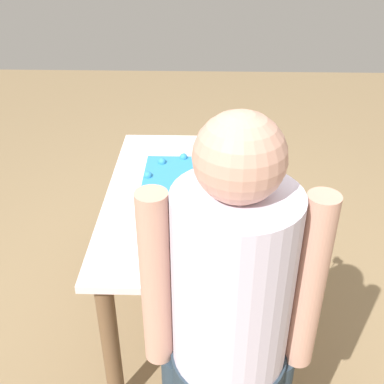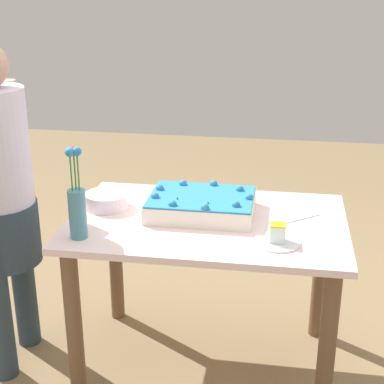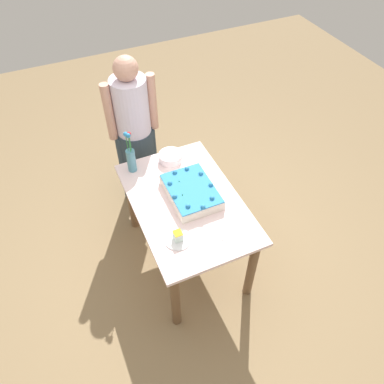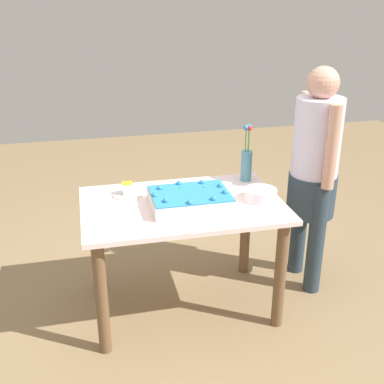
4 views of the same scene
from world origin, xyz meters
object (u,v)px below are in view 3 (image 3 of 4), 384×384
at_px(cake_knife, 219,238).
at_px(flower_vase, 131,157).
at_px(sheet_cake, 191,192).
at_px(serving_plate_with_slice, 178,238).
at_px(fruit_bowl, 171,157).
at_px(person_standing, 134,125).

bearing_deg(cake_knife, flower_vase, -18.85).
height_order(sheet_cake, flower_vase, flower_vase).
bearing_deg(serving_plate_with_slice, fruit_bowl, 161.87).
height_order(serving_plate_with_slice, person_standing, person_standing).
height_order(sheet_cake, cake_knife, sheet_cake).
bearing_deg(flower_vase, sheet_cake, 35.20).
relative_size(serving_plate_with_slice, cake_knife, 0.97).
distance_m(flower_vase, fruit_bowl, 0.34).
bearing_deg(fruit_bowl, sheet_cake, -0.69).
distance_m(flower_vase, person_standing, 0.44).
xyz_separation_m(sheet_cake, flower_vase, (-0.45, -0.32, 0.09)).
height_order(serving_plate_with_slice, flower_vase, flower_vase).
height_order(serving_plate_with_slice, cake_knife, serving_plate_with_slice).
xyz_separation_m(sheet_cake, serving_plate_with_slice, (0.34, -0.25, -0.02)).
distance_m(sheet_cake, cake_knife, 0.44).
relative_size(sheet_cake, serving_plate_with_slice, 2.48).
bearing_deg(sheet_cake, flower_vase, -144.80).
xyz_separation_m(serving_plate_with_slice, person_standing, (-1.20, 0.08, 0.09)).
relative_size(flower_vase, fruit_bowl, 1.95).
bearing_deg(cake_knife, person_standing, -31.39).
distance_m(cake_knife, fruit_bowl, 0.88).
xyz_separation_m(serving_plate_with_slice, cake_knife, (0.10, 0.27, -0.02)).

